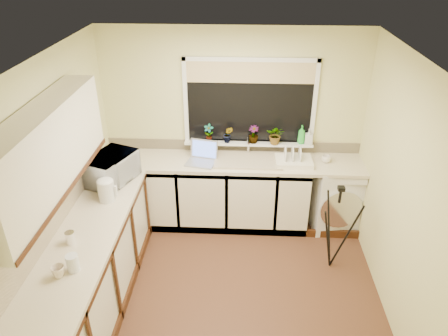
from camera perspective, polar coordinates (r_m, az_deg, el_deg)
floor at (r=4.76m, az=0.42°, el=-15.53°), size 3.20×3.20×0.00m
ceiling at (r=3.52m, az=0.56°, el=14.41°), size 3.20×3.20×0.00m
wall_back at (r=5.34m, az=1.19°, el=5.58°), size 3.20×0.00×3.20m
wall_front at (r=2.83m, az=-0.93°, el=-18.88°), size 3.20×0.00×3.20m
wall_left at (r=4.36m, az=-21.03°, el=-2.10°), size 0.00×3.00×3.00m
wall_right at (r=4.26m, az=22.57°, el=-3.21°), size 0.00×3.00×3.00m
base_cabinet_back at (r=5.46m, az=-2.41°, el=-3.30°), size 2.55×0.60×0.86m
base_cabinet_left at (r=4.48m, az=-17.05°, el=-13.01°), size 0.54×2.40×0.86m
worktop_back at (r=5.21m, az=1.05°, el=0.80°), size 3.20×0.60×0.04m
worktop_left at (r=4.20m, az=-17.93°, el=-8.39°), size 0.60×2.40×0.04m
upper_cabinet at (r=3.68m, az=-22.83°, el=1.96°), size 0.28×1.90×0.70m
splashback_left at (r=4.18m, az=-22.14°, el=-5.37°), size 0.02×2.40×0.45m
splashback_back at (r=5.43m, az=1.16°, el=3.06°), size 3.20×0.02×0.14m
window_glass at (r=5.20m, az=3.45°, el=8.76°), size 1.50×0.02×1.00m
window_blind at (r=5.06m, az=3.58°, el=12.65°), size 1.50×0.02×0.25m
windowsill at (r=5.35m, az=3.29°, el=3.36°), size 1.60×0.14×0.03m
sink at (r=5.20m, az=3.25°, el=1.07°), size 0.82×0.46×0.03m
faucet at (r=5.31m, az=3.29°, el=2.99°), size 0.03×0.03×0.24m
washing_machine at (r=5.59m, az=14.84°, el=-3.42°), size 0.69×0.68×0.88m
laptop at (r=5.16m, az=-2.93°, el=1.56°), size 0.40×0.36×0.25m
kettle at (r=4.55m, az=-15.49°, el=-2.95°), size 0.17×0.17×0.22m
dish_rack at (r=5.18m, az=9.31°, el=0.87°), size 0.45×0.34×0.07m
tripod at (r=4.82m, az=14.67°, el=-7.80°), size 0.61×0.61×1.05m
glass_jug at (r=3.76m, az=-19.61°, el=-11.89°), size 0.10×0.10×0.15m
steel_jar at (r=4.07m, az=-19.90°, el=-8.78°), size 0.09×0.09×0.12m
microwave at (r=4.86m, az=-14.88°, el=-0.07°), size 0.57×0.68×0.32m
plant_a at (r=5.30m, az=-2.07°, el=4.69°), size 0.13×0.10×0.23m
plant_b at (r=5.28m, az=0.55°, el=4.51°), size 0.13×0.10×0.21m
plant_c at (r=5.29m, az=3.97°, el=4.52°), size 0.14×0.14×0.22m
plant_d at (r=5.28m, az=6.95°, el=4.43°), size 0.25×0.23×0.24m
soap_bottle_green at (r=5.34m, az=10.34°, el=4.44°), size 0.10×0.10×0.23m
soap_bottle_clear at (r=5.34m, az=11.29°, el=4.14°), size 0.10×0.10×0.20m
cup_back at (r=5.30m, az=13.52°, el=1.18°), size 0.13×0.13×0.09m
cup_left at (r=3.75m, az=-21.32°, el=-12.80°), size 0.14×0.14×0.10m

